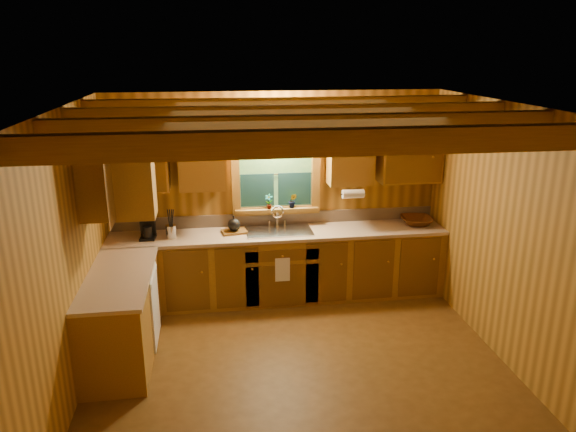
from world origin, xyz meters
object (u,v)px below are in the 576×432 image
(coffee_maker, at_px, (148,226))
(wicker_basket, at_px, (416,221))
(sink, at_px, (279,235))
(cutting_board, at_px, (234,232))

(coffee_maker, height_order, wicker_basket, coffee_maker)
(sink, xyz_separation_m, cutting_board, (-0.56, 0.02, 0.06))
(sink, relative_size, cutting_board, 2.71)
(cutting_board, distance_m, wicker_basket, 2.36)
(sink, distance_m, cutting_board, 0.56)
(coffee_maker, xyz_separation_m, cutting_board, (1.04, 0.04, -0.14))
(sink, bearing_deg, cutting_board, 177.57)
(cutting_board, bearing_deg, sink, -12.76)
(cutting_board, bearing_deg, wicker_basket, -10.58)
(coffee_maker, bearing_deg, wicker_basket, 4.05)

